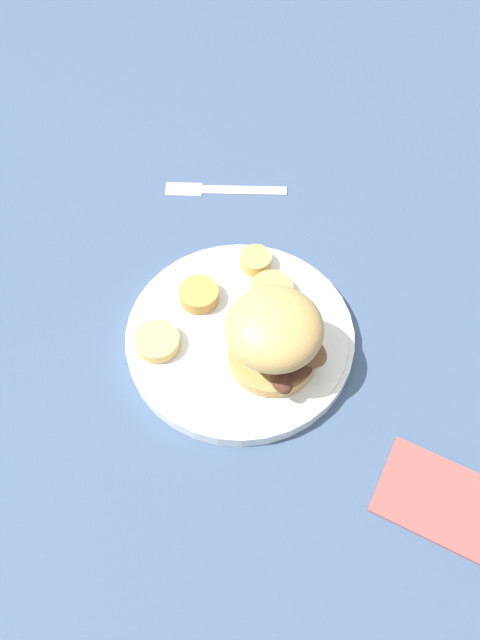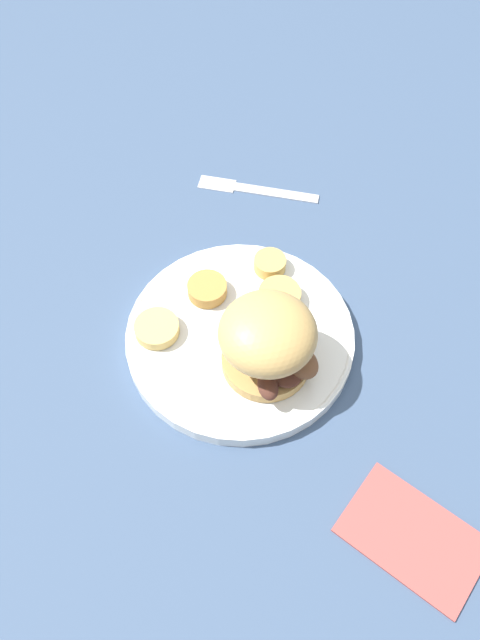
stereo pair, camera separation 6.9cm
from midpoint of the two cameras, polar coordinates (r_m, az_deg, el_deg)
ground_plane at (r=0.72m, az=2.71°, el=-2.13°), size 4.00×4.00×0.00m
dinner_plate at (r=0.71m, az=2.74°, el=-1.68°), size 0.26×0.26×0.02m
sandwich at (r=0.65m, az=5.44°, el=-2.22°), size 0.12×0.12×0.09m
potato_round_0 at (r=0.73m, az=6.32°, el=2.02°), size 0.05×0.05×0.02m
potato_round_1 at (r=0.75m, az=5.35°, el=4.96°), size 0.04×0.04×0.02m
potato_round_2 at (r=0.73m, az=-0.49°, el=2.57°), size 0.05×0.05×0.02m
potato_round_3 at (r=0.70m, az=-4.87°, el=-0.99°), size 0.05×0.05×0.01m
fork at (r=0.87m, az=3.76°, el=11.68°), size 0.13×0.14×0.00m
napkin at (r=0.66m, az=18.59°, el=-18.52°), size 0.12×0.15×0.01m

